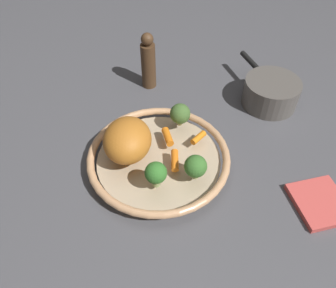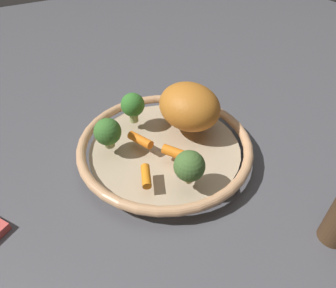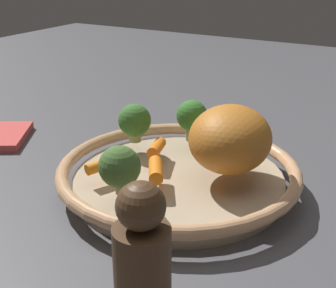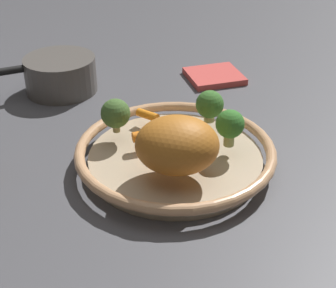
{
  "view_description": "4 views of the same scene",
  "coord_description": "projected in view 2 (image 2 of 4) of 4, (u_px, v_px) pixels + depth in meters",
  "views": [
    {
      "loc": [
        -0.5,
        -0.18,
        0.65
      ],
      "look_at": [
        0.02,
        -0.02,
        0.05
      ],
      "focal_mm": 36.8,
      "sensor_mm": 36.0,
      "label": 1
    },
    {
      "loc": [
        0.38,
        -0.22,
        0.42
      ],
      "look_at": [
        0.03,
        -0.01,
        0.06
      ],
      "focal_mm": 32.17,
      "sensor_mm": 36.0,
      "label": 2
    },
    {
      "loc": [
        0.53,
        0.29,
        0.32
      ],
      "look_at": [
        0.01,
        -0.01,
        0.07
      ],
      "focal_mm": 50.71,
      "sensor_mm": 36.0,
      "label": 3
    },
    {
      "loc": [
        -0.17,
        0.71,
        0.49
      ],
      "look_at": [
        0.01,
        0.01,
        0.05
      ],
      "focal_mm": 54.39,
      "sensor_mm": 36.0,
      "label": 4
    }
  ],
  "objects": [
    {
      "name": "ground_plane",
      "position": [
        165.0,
        155.0,
        0.61
      ],
      "size": [
        2.38,
        2.38,
        0.0
      ],
      "primitive_type": "plane",
      "color": "#4C4C51"
    },
    {
      "name": "serving_bowl",
      "position": [
        165.0,
        147.0,
        0.59
      ],
      "size": [
        0.34,
        0.34,
        0.04
      ],
      "color": "tan",
      "rests_on": "ground_plane"
    },
    {
      "name": "roast_chicken_piece",
      "position": [
        189.0,
        106.0,
        0.59
      ],
      "size": [
        0.15,
        0.14,
        0.09
      ],
      "primitive_type": "ellipsoid",
      "rotation": [
        0.0,
        0.0,
        3.38
      ],
      "color": "#BE6E24",
      "rests_on": "serving_bowl"
    },
    {
      "name": "baby_carrot_right",
      "position": [
        140.0,
        140.0,
        0.57
      ],
      "size": [
        0.06,
        0.03,
        0.02
      ],
      "primitive_type": "cylinder",
      "rotation": [
        1.65,
        0.0,
        5.03
      ],
      "color": "orange",
      "rests_on": "serving_bowl"
    },
    {
      "name": "baby_carrot_left",
      "position": [
        176.0,
        153.0,
        0.54
      ],
      "size": [
        0.05,
        0.04,
        0.02
      ],
      "primitive_type": "cylinder",
      "rotation": [
        1.59,
        0.0,
        2.14
      ],
      "color": "orange",
      "rests_on": "serving_bowl"
    },
    {
      "name": "baby_carrot_near_rim",
      "position": [
        146.0,
        176.0,
        0.5
      ],
      "size": [
        0.05,
        0.03,
        0.02
      ],
      "primitive_type": "cylinder",
      "rotation": [
        1.53,
        0.0,
        4.31
      ],
      "color": "orange",
      "rests_on": "serving_bowl"
    },
    {
      "name": "broccoli_floret_mid",
      "position": [
        133.0,
        105.0,
        0.6
      ],
      "size": [
        0.05,
        0.05,
        0.06
      ],
      "color": "#98A866",
      "rests_on": "serving_bowl"
    },
    {
      "name": "broccoli_floret_small",
      "position": [
        108.0,
        132.0,
        0.55
      ],
      "size": [
        0.05,
        0.05,
        0.06
      ],
      "color": "#9CA466",
      "rests_on": "serving_bowl"
    },
    {
      "name": "broccoli_floret_large",
      "position": [
        189.0,
        166.0,
        0.48
      ],
      "size": [
        0.05,
        0.05,
        0.06
      ],
      "color": "tan",
      "rests_on": "serving_bowl"
    }
  ]
}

